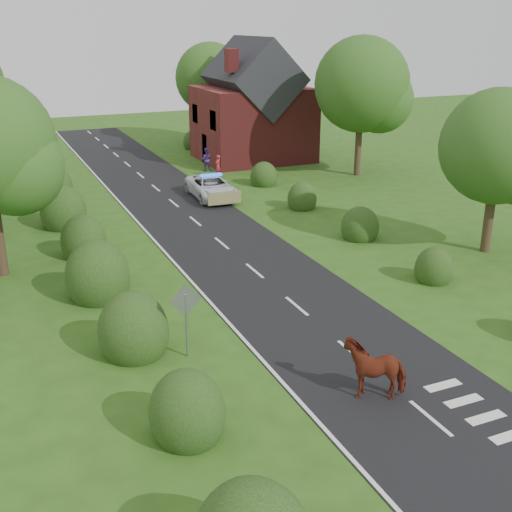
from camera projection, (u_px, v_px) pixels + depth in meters
name	position (u px, v px, depth m)	size (l,w,h in m)	color
ground	(353.00, 353.00, 20.98)	(120.00, 120.00, 0.00)	#2B5017
road	(201.00, 226.00, 33.85)	(6.00, 70.00, 0.02)	black
road_markings	(185.00, 242.00, 31.46)	(4.96, 70.00, 0.01)	white
hedgerow_left	(86.00, 249.00, 28.29)	(2.75, 50.41, 3.00)	black
hedgerow_right	(347.00, 221.00, 32.91)	(2.10, 45.78, 2.10)	black
tree_right_a	(504.00, 151.00, 28.63)	(5.33, 5.20, 7.56)	#332316
tree_right_b	(366.00, 88.00, 43.08)	(6.56, 6.40, 9.40)	#332316
tree_right_c	(214.00, 81.00, 55.14)	(6.15, 6.00, 8.58)	#332316
road_sign	(186.00, 310.00, 20.23)	(1.06, 0.08, 2.53)	gray
house	(253.00, 110.00, 49.02)	(8.00, 7.40, 9.17)	maroon
cow	(375.00, 370.00, 18.54)	(1.09, 2.06, 1.46)	#632812
police_van	(211.00, 187.00, 39.09)	(2.42, 4.99, 1.50)	silver
pedestrian_red	(218.00, 166.00, 44.31)	(0.56, 0.37, 1.55)	#B0202E
pedestrian_purple	(206.00, 160.00, 46.06)	(0.82, 0.64, 1.68)	#412766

